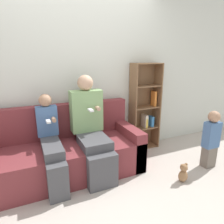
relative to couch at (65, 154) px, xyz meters
The scene contains 8 objects.
ground_plane 0.67m from the couch, 56.36° to the right, with size 14.00×14.00×0.00m, color #BCB2A8.
back_wall 1.13m from the couch, 52.39° to the left, with size 10.00×0.06×2.55m.
couch is the anchor object (origin of this frame).
adult_seated 0.52m from the couch, 13.66° to the right, with size 0.43×0.76×1.31m.
child_seated 0.34m from the couch, 141.20° to the right, with size 0.26×0.78×1.09m.
toddler_standing 2.04m from the couch, 18.95° to the right, with size 0.22×0.16×0.83m.
bookshelf 1.52m from the couch, 12.14° to the left, with size 0.49×0.25×1.45m.
teddy_bear 1.56m from the couch, 31.27° to the right, with size 0.13×0.10×0.25m.
Camera 1 is at (-0.75, -1.97, 1.54)m, focal length 32.00 mm.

